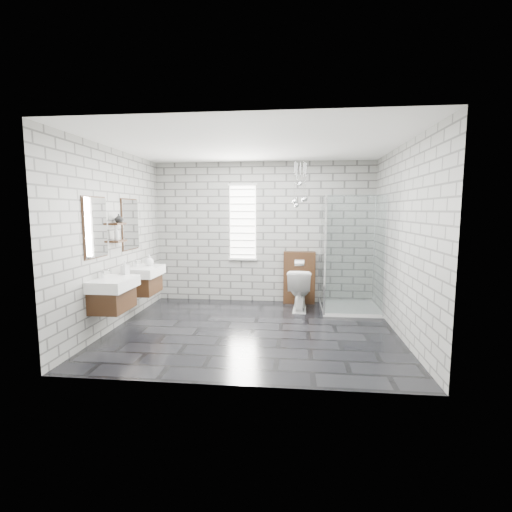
% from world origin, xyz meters
% --- Properties ---
extents(floor, '(4.20, 3.60, 0.02)m').
position_xyz_m(floor, '(0.00, 0.00, -0.01)').
color(floor, black).
rests_on(floor, ground).
extents(ceiling, '(4.20, 3.60, 0.02)m').
position_xyz_m(ceiling, '(0.00, 0.00, 2.71)').
color(ceiling, white).
rests_on(ceiling, wall_back).
extents(wall_back, '(4.20, 0.02, 2.70)m').
position_xyz_m(wall_back, '(0.00, 1.81, 1.35)').
color(wall_back, '#969792').
rests_on(wall_back, floor).
extents(wall_front, '(4.20, 0.02, 2.70)m').
position_xyz_m(wall_front, '(0.00, -1.81, 1.35)').
color(wall_front, '#969792').
rests_on(wall_front, floor).
extents(wall_left, '(0.02, 3.60, 2.70)m').
position_xyz_m(wall_left, '(-2.11, 0.00, 1.35)').
color(wall_left, '#969792').
rests_on(wall_left, floor).
extents(wall_right, '(0.02, 3.60, 2.70)m').
position_xyz_m(wall_right, '(2.11, 0.00, 1.35)').
color(wall_right, '#969792').
rests_on(wall_right, floor).
extents(vanity_left, '(0.47, 0.70, 1.57)m').
position_xyz_m(vanity_left, '(-1.91, -0.58, 0.76)').
color(vanity_left, '#3C2312').
rests_on(vanity_left, wall_left).
extents(vanity_right, '(0.47, 0.70, 1.57)m').
position_xyz_m(vanity_right, '(-1.91, 0.50, 0.76)').
color(vanity_right, '#3C2312').
rests_on(vanity_right, wall_left).
extents(shelf_lower, '(0.14, 0.30, 0.03)m').
position_xyz_m(shelf_lower, '(-2.03, -0.05, 1.32)').
color(shelf_lower, '#3C2312').
rests_on(shelf_lower, wall_left).
extents(shelf_upper, '(0.14, 0.30, 0.03)m').
position_xyz_m(shelf_upper, '(-2.03, -0.05, 1.58)').
color(shelf_upper, '#3C2312').
rests_on(shelf_upper, wall_left).
extents(window, '(0.56, 0.05, 1.48)m').
position_xyz_m(window, '(-0.40, 1.78, 1.55)').
color(window, white).
rests_on(window, wall_back).
extents(cistern_panel, '(0.60, 0.20, 1.00)m').
position_xyz_m(cistern_panel, '(0.70, 1.70, 0.50)').
color(cistern_panel, '#3C2312').
rests_on(cistern_panel, floor).
extents(flush_plate, '(0.18, 0.01, 0.12)m').
position_xyz_m(flush_plate, '(0.70, 1.60, 0.80)').
color(flush_plate, silver).
rests_on(flush_plate, cistern_panel).
extents(shower_enclosure, '(1.00, 1.00, 2.03)m').
position_xyz_m(shower_enclosure, '(1.50, 1.18, 0.50)').
color(shower_enclosure, white).
rests_on(shower_enclosure, floor).
extents(pendant_cluster, '(0.28, 0.23, 0.88)m').
position_xyz_m(pendant_cluster, '(0.69, 1.39, 2.01)').
color(pendant_cluster, silver).
rests_on(pendant_cluster, ceiling).
extents(toilet, '(0.44, 0.75, 0.74)m').
position_xyz_m(toilet, '(0.70, 1.21, 0.37)').
color(toilet, white).
rests_on(toilet, floor).
extents(soap_bottle_a, '(0.12, 0.12, 0.21)m').
position_xyz_m(soap_bottle_a, '(-1.85, -0.25, 0.95)').
color(soap_bottle_a, '#B2B2B2').
rests_on(soap_bottle_a, vanity_left).
extents(soap_bottle_b, '(0.19, 0.19, 0.18)m').
position_xyz_m(soap_bottle_b, '(-1.84, 0.63, 0.94)').
color(soap_bottle_b, '#B2B2B2').
rests_on(soap_bottle_b, vanity_right).
extents(soap_bottle_c, '(0.10, 0.10, 0.20)m').
position_xyz_m(soap_bottle_c, '(-2.02, -0.11, 1.43)').
color(soap_bottle_c, '#B2B2B2').
rests_on(soap_bottle_c, shelf_lower).
extents(vase, '(0.14, 0.14, 0.13)m').
position_xyz_m(vase, '(-2.02, -0.03, 1.66)').
color(vase, '#B2B2B2').
rests_on(vase, shelf_upper).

